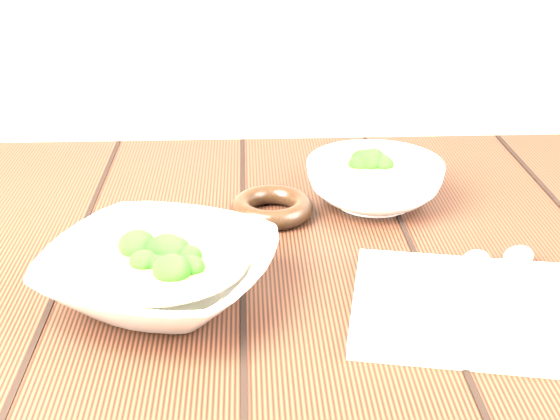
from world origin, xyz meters
name	(u,v)px	position (x,y,z in m)	size (l,w,h in m)	color
table	(261,340)	(0.00, 0.00, 0.63)	(1.20, 0.80, 0.75)	#33180E
soup_bowl_front	(160,272)	(-0.11, -0.09, 0.78)	(0.30, 0.30, 0.07)	silver
soup_bowl_back	(374,181)	(0.15, 0.14, 0.78)	(0.20, 0.20, 0.06)	silver
trivet	(272,207)	(0.02, 0.10, 0.76)	(0.11, 0.11, 0.03)	black
napkin	(474,308)	(0.21, -0.14, 0.76)	(0.24, 0.20, 0.01)	beige
spoon_left	(470,278)	(0.22, -0.10, 0.77)	(0.10, 0.19, 0.01)	#AEA999
spoon_right	(510,271)	(0.27, -0.08, 0.77)	(0.12, 0.18, 0.01)	#AEA999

